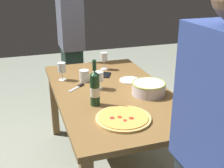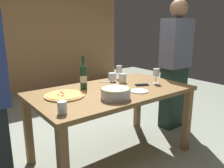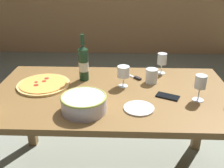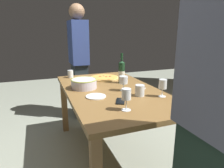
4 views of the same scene
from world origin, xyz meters
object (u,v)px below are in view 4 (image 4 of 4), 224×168
object	(u,v)px
pizza_knife	(141,91)
side_plate	(96,96)
serving_bowl	(84,83)
cup_ceramic	(140,90)
pizza	(104,78)
person_host	(79,62)
cell_phone	(120,101)
dining_table	(112,98)
cup_amber	(70,74)
wine_glass_by_bottle	(163,85)
wine_glass_far_left	(124,80)
wine_bottle	(122,72)
wine_glass_near_pizza	(126,95)
person_guest_left	(216,126)

from	to	relation	value
pizza_knife	side_plate	bearing A→B (deg)	-88.87
serving_bowl	cup_ceramic	bearing A→B (deg)	44.04
pizza	cup_ceramic	distance (m)	0.76
person_host	cell_phone	bearing A→B (deg)	-3.14
dining_table	serving_bowl	size ratio (longest dim) A/B	6.03
cup_amber	pizza_knife	bearing A→B (deg)	32.98
pizza	cup_amber	distance (m)	0.43
wine_glass_by_bottle	wine_glass_far_left	world-z (taller)	wine_glass_by_bottle
serving_bowl	pizza	bearing A→B (deg)	134.85
cup_ceramic	wine_glass_far_left	bearing A→B (deg)	-160.52
wine_bottle	person_host	world-z (taller)	person_host
wine_glass_far_left	side_plate	bearing A→B (deg)	-73.58
wine_glass_far_left	cell_phone	distance (m)	0.34
wine_glass_near_pizza	cup_amber	xyz separation A→B (m)	(-1.23, -0.21, -0.07)
pizza	person_guest_left	xyz separation A→B (m)	(1.63, 0.03, 0.11)
pizza	dining_table	bearing A→B (deg)	-9.47
dining_table	serving_bowl	distance (m)	0.33
pizza_knife	cup_amber	bearing A→B (deg)	-147.02
person_host	person_guest_left	xyz separation A→B (m)	(2.35, 0.19, 0.00)
wine_glass_by_bottle	cup_ceramic	bearing A→B (deg)	-117.54
serving_bowl	cup_amber	xyz separation A→B (m)	(-0.53, -0.05, -0.01)
cell_phone	pizza_knife	world-z (taller)	pizza_knife
wine_bottle	cup_amber	bearing A→B (deg)	-133.54
cup_ceramic	side_plate	size ratio (longest dim) A/B	0.56
dining_table	person_host	distance (m)	1.23
dining_table	cell_phone	bearing A→B (deg)	-9.69
wine_bottle	person_guest_left	world-z (taller)	person_guest_left
cup_amber	person_host	xyz separation A→B (m)	(-0.52, 0.22, 0.07)
cell_phone	person_guest_left	bearing A→B (deg)	-51.68
cell_phone	cup_ceramic	bearing A→B (deg)	45.92
pizza	wine_glass_near_pizza	bearing A→B (deg)	-9.71
wine_glass_near_pizza	person_guest_left	world-z (taller)	person_guest_left
wine_bottle	wine_glass_near_pizza	distance (m)	0.81
wine_glass_by_bottle	pizza	bearing A→B (deg)	-162.94
pizza	wine_glass_by_bottle	bearing A→B (deg)	17.06
wine_glass_near_pizza	person_host	world-z (taller)	person_host
dining_table	wine_glass_near_pizza	bearing A→B (deg)	-9.93
pizza	wine_bottle	world-z (taller)	wine_bottle
wine_glass_near_pizza	cup_ceramic	size ratio (longest dim) A/B	1.64
wine_glass_by_bottle	cup_amber	bearing A→B (deg)	-148.64
side_plate	pizza_knife	world-z (taller)	pizza_knife
person_host	person_guest_left	distance (m)	2.36
serving_bowl	cup_ceramic	size ratio (longest dim) A/B	2.60
side_plate	person_host	distance (m)	1.38
pizza	serving_bowl	distance (m)	0.47
serving_bowl	person_host	size ratio (longest dim) A/B	0.16
wine_glass_near_pizza	cell_phone	xyz separation A→B (m)	(-0.18, 0.03, -0.11)
wine_glass_by_bottle	person_host	bearing A→B (deg)	-164.92
cell_phone	wine_bottle	bearing A→B (deg)	91.48
dining_table	person_host	bearing A→B (deg)	-176.09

